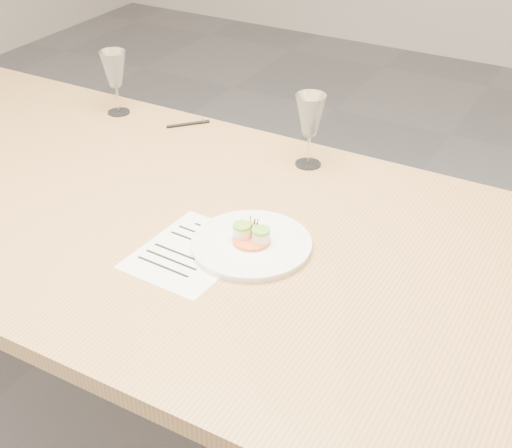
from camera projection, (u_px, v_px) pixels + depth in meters
The scene contains 7 objects.
ground at pixel (211, 444), 2.03m from camera, with size 7.00×7.00×0.00m, color slate.
dining_table at pixel (201, 248), 1.66m from camera, with size 2.40×1.00×0.75m.
dinner_plate at pixel (252, 243), 1.54m from camera, with size 0.26×0.26×0.07m.
recipe_sheet at pixel (192, 252), 1.53m from camera, with size 0.22×0.28×0.00m.
ballpoint_pen at pixel (188, 124), 2.07m from camera, with size 0.09×0.10×0.01m.
wine_glass_0 at pixel (114, 70), 2.07m from camera, with size 0.08×0.08×0.19m.
wine_glass_1 at pixel (310, 117), 1.79m from camera, with size 0.08×0.08×0.19m.
Camera 1 is at (0.79, -1.13, 1.63)m, focal length 50.00 mm.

